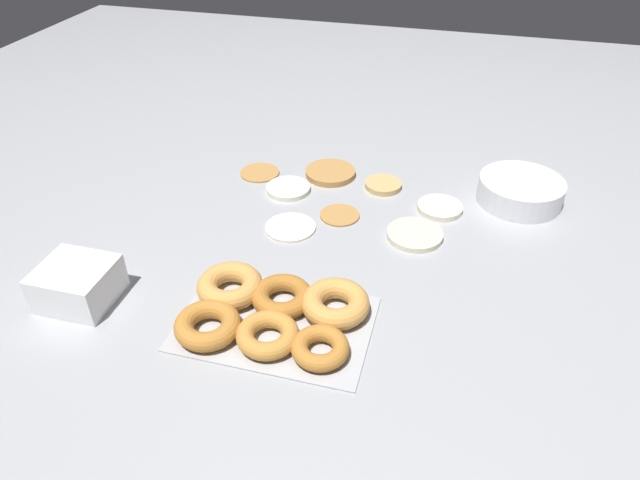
% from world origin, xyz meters
% --- Properties ---
extents(ground_plane, '(3.00, 3.00, 0.00)m').
position_xyz_m(ground_plane, '(0.00, 0.00, 0.00)').
color(ground_plane, '#9EA0A5').
extents(pancake_0, '(0.10, 0.10, 0.01)m').
position_xyz_m(pancake_0, '(-0.16, 0.15, 0.01)').
color(pancake_0, silver).
rests_on(pancake_0, ground_plane).
extents(pancake_1, '(0.09, 0.09, 0.01)m').
position_xyz_m(pancake_1, '(-0.25, 0.21, 0.00)').
color(pancake_1, '#B27F42').
rests_on(pancake_1, ground_plane).
extents(pancake_2, '(0.11, 0.11, 0.01)m').
position_xyz_m(pancake_2, '(0.14, 0.04, 0.01)').
color(pancake_2, beige).
rests_on(pancake_2, ground_plane).
extents(pancake_3, '(0.08, 0.08, 0.01)m').
position_xyz_m(pancake_3, '(0.05, 0.22, 0.01)').
color(pancake_3, tan).
rests_on(pancake_3, ground_plane).
extents(pancake_4, '(0.10, 0.10, 0.01)m').
position_xyz_m(pancake_4, '(0.18, 0.15, 0.01)').
color(pancake_4, silver).
rests_on(pancake_4, ground_plane).
extents(pancake_5, '(0.08, 0.08, 0.01)m').
position_xyz_m(pancake_5, '(-0.02, 0.08, 0.00)').
color(pancake_5, '#B27F42').
rests_on(pancake_5, ground_plane).
extents(pancake_6, '(0.10, 0.10, 0.01)m').
position_xyz_m(pancake_6, '(-0.11, 0.01, 0.00)').
color(pancake_6, beige).
rests_on(pancake_6, ground_plane).
extents(pancake_7, '(0.12, 0.12, 0.01)m').
position_xyz_m(pancake_7, '(-0.08, 0.24, 0.01)').
color(pancake_7, '#B27F42').
rests_on(pancake_7, ground_plane).
extents(donut_tray, '(0.32, 0.21, 0.04)m').
position_xyz_m(donut_tray, '(-0.05, -0.26, 0.02)').
color(donut_tray, '#ADAFB5').
rests_on(donut_tray, ground_plane).
extents(batter_bowl, '(0.18, 0.18, 0.05)m').
position_xyz_m(batter_bowl, '(0.34, 0.24, 0.03)').
color(batter_bowl, white).
rests_on(batter_bowl, ground_plane).
extents(container_stack, '(0.12, 0.11, 0.07)m').
position_xyz_m(container_stack, '(-0.39, -0.29, 0.03)').
color(container_stack, white).
rests_on(container_stack, ground_plane).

